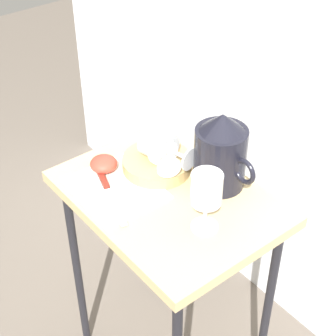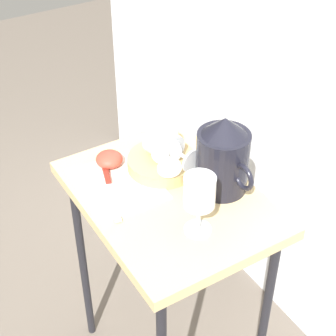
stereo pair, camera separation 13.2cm
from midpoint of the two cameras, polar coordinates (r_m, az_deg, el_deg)
curtain_drape at (r=1.52m, az=11.48°, el=11.02°), size 2.40×0.03×1.87m
table at (r=1.42m, az=-2.66°, el=-5.30°), size 0.55×0.40×0.71m
linen_napkin at (r=1.39m, az=-8.10°, el=-2.19°), size 0.24×0.20×0.00m
basket_tray at (r=1.44m, az=-3.77°, el=0.35°), size 0.18×0.18×0.03m
pitcher at (r=1.35m, az=2.64°, el=1.07°), size 0.18×0.13×0.20m
wine_glass_upright at (r=1.21m, az=0.86°, el=-2.61°), size 0.07×0.07×0.15m
wine_glass_tipped_near at (r=1.41m, az=-3.57°, el=2.41°), size 0.17×0.13×0.08m
wine_glass_tipped_far at (r=1.41m, az=-3.54°, el=2.24°), size 0.15×0.10×0.08m
apple_half_left at (r=1.44m, az=-9.25°, el=0.33°), size 0.07×0.07×0.04m
knife at (r=1.39m, az=-9.05°, el=-2.03°), size 0.22×0.08×0.01m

